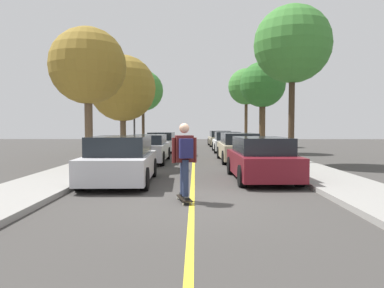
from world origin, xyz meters
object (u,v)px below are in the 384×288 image
object	(u,v)px
parked_car_left_near	(148,149)
street_tree_right_near	(263,85)
parked_car_left_nearest	(121,160)
street_tree_right_nearest	(292,45)
parked_car_right_near	(238,147)
street_tree_left_near	(123,88)
street_tree_left_far	(143,91)
skateboarder	(185,156)
parked_car_right_nearest	(261,159)
skateboard	(184,198)
parked_car_left_far	(162,142)
parked_car_right_farthest	(220,139)
parked_car_right_far	(227,142)
street_tree_left_nearest	(88,66)
street_tree_right_far	(246,87)
streetlamp	(134,103)

from	to	relation	value
parked_car_left_near	street_tree_right_near	bearing A→B (deg)	41.36
parked_car_left_nearest	street_tree_right_nearest	xyz separation A→B (m)	(6.61, 5.16, 4.65)
parked_car_right_near	street_tree_right_near	size ratio (longest dim) A/B	0.80
parked_car_left_nearest	parked_car_right_near	bearing A→B (deg)	56.97
street_tree_left_near	street_tree_left_far	distance (m)	8.73
parked_car_left_nearest	skateboarder	size ratio (longest dim) A/B	2.42
parked_car_right_nearest	parked_car_left_nearest	bearing A→B (deg)	-171.63
parked_car_right_nearest	skateboard	size ratio (longest dim) A/B	4.83
street_tree_left_near	street_tree_right_near	distance (m)	8.83
parked_car_right_nearest	parked_car_right_near	size ratio (longest dim) A/B	0.92
parked_car_left_far	parked_car_right_farthest	bearing A→B (deg)	57.00
parked_car_right_far	street_tree_left_far	xyz separation A→B (m)	(-6.61, 6.60, 4.09)
skateboard	skateboarder	bearing A→B (deg)	-76.78
parked_car_left_near	street_tree_right_near	xyz separation A→B (m)	(6.61, 5.82, 3.70)
parked_car_left_far	street_tree_left_nearest	xyz separation A→B (m)	(-2.16, -9.55, 3.58)
skateboard	street_tree_right_far	bearing A→B (deg)	78.53
parked_car_left_far	street_tree_right_near	size ratio (longest dim) A/B	0.79
street_tree_left_far	streetlamp	size ratio (longest dim) A/B	1.16
street_tree_right_near	skateboarder	bearing A→B (deg)	-106.81
street_tree_left_far	streetlamp	distance (m)	7.14
parked_car_right_far	street_tree_right_nearest	size ratio (longest dim) A/B	0.58
streetlamp	skateboarder	xyz separation A→B (m)	(3.81, -15.81, -2.20)
parked_car_left_nearest	street_tree_right_far	xyz separation A→B (m)	(6.61, 19.67, 4.35)
skateboarder	street_tree_left_far	bearing A→B (deg)	100.48
parked_car_left_nearest	parked_car_left_near	size ratio (longest dim) A/B	0.92
parked_car_left_nearest	street_tree_left_nearest	world-z (taller)	street_tree_left_nearest
parked_car_left_near	parked_car_right_farthest	distance (m)	14.71
parked_car_right_far	parked_car_right_nearest	bearing A→B (deg)	-90.00
parked_car_left_far	streetlamp	size ratio (longest dim) A/B	0.82
street_tree_left_nearest	skateboarder	size ratio (longest dim) A/B	3.31
parked_car_right_nearest	street_tree_left_far	distance (m)	20.80
parked_car_left_near	street_tree_right_nearest	xyz separation A→B (m)	(6.61, -1.24, 4.70)
parked_car_left_near	street_tree_right_near	size ratio (longest dim) A/B	0.79
street_tree_right_near	skateboard	distance (m)	16.28
parked_car_left_near	skateboard	xyz separation A→B (m)	(2.05, -9.22, -0.57)
street_tree_right_nearest	streetlamp	bearing A→B (deg)	136.96
street_tree_left_nearest	street_tree_left_near	size ratio (longest dim) A/B	0.96
parked_car_right_near	skateboard	xyz separation A→B (m)	(-2.40, -9.66, -0.60)
street_tree_left_nearest	skateboard	world-z (taller)	street_tree_left_nearest
street_tree_right_near	skateboard	size ratio (longest dim) A/B	6.59
parked_car_left_near	street_tree_left_far	world-z (taller)	street_tree_left_far
streetlamp	skateboard	size ratio (longest dim) A/B	6.31
street_tree_left_far	skateboarder	world-z (taller)	street_tree_left_far
parked_car_right_farthest	streetlamp	distance (m)	10.05
parked_car_right_nearest	parked_car_right_near	xyz separation A→B (m)	(0.00, 6.20, 0.00)
street_tree_left_nearest	skateboard	bearing A→B (deg)	-58.35
parked_car_left_near	streetlamp	xyz separation A→B (m)	(-1.75, 6.56, 2.62)
parked_car_left_nearest	parked_car_right_far	world-z (taller)	parked_car_left_nearest
street_tree_left_nearest	street_tree_left_far	distance (m)	15.94
street_tree_right_far	skateboard	world-z (taller)	street_tree_right_far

